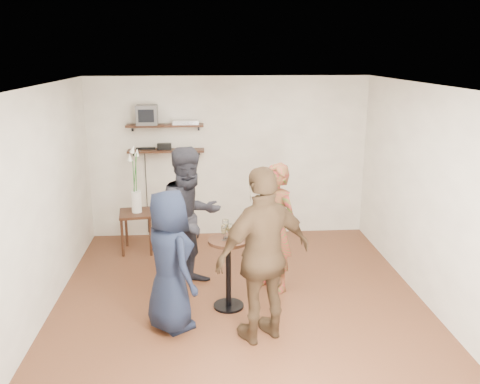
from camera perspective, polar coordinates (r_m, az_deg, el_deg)
name	(u,v)px	position (r m, az deg, el deg)	size (l,w,h in m)	color
room	(240,201)	(5.85, 0.01, -1.01)	(4.58, 5.08, 2.68)	#4F2919
shelf_upper	(165,125)	(8.07, -8.41, 7.40)	(1.20, 0.25, 0.04)	black
shelf_lower	(166,151)	(8.13, -8.30, 4.61)	(1.20, 0.25, 0.04)	black
crt_monitor	(147,115)	(8.07, -10.40, 8.52)	(0.32, 0.30, 0.30)	#59595B
dvd_deck	(186,122)	(8.04, -6.12, 7.80)	(0.40, 0.24, 0.06)	silver
radio	(164,146)	(8.12, -8.50, 5.08)	(0.22, 0.10, 0.10)	black
power_strip	(146,148)	(8.20, -10.54, 4.84)	(0.30, 0.05, 0.03)	black
side_table	(137,218)	(7.86, -11.45, -2.93)	(0.58, 0.58, 0.62)	black
vase_lilies	(136,191)	(7.73, -11.63, 0.11)	(0.20, 0.21, 1.05)	white
drinks_table	(228,264)	(6.02, -1.31, -8.09)	(0.47, 0.47, 0.86)	black
wine_glass_fl	(224,230)	(5.83, -1.84, -4.28)	(0.06, 0.06, 0.19)	silver
wine_glass_fr	(235,229)	(5.84, -0.61, -4.22)	(0.06, 0.06, 0.19)	silver
wine_glass_bl	(226,226)	(5.90, -1.63, -3.79)	(0.07, 0.07, 0.22)	silver
wine_glass_br	(230,229)	(5.87, -1.13, -4.18)	(0.06, 0.06, 0.18)	silver
person_plaid	(275,228)	(6.41, 3.98, -4.04)	(0.60, 0.39, 1.65)	#A81326
person_dark	(190,219)	(6.47, -5.59, -2.98)	(0.89, 0.70, 1.84)	black
person_navy	(169,261)	(5.56, -7.92, -7.68)	(0.77, 0.50, 1.57)	black
person_brown	(264,256)	(5.26, 2.71, -7.15)	(1.10, 0.46, 1.88)	#412D1C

